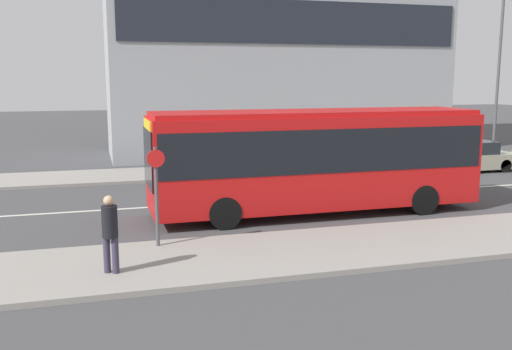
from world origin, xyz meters
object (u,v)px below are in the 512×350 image
at_px(parked_car_0, 468,157).
at_px(bus_stop_sign, 156,189).
at_px(city_bus, 315,155).
at_px(street_lamp, 499,62).
at_px(pedestrian_near_stop, 110,229).

height_order(parked_car_0, bus_stop_sign, bus_stop_sign).
relative_size(city_bus, bus_stop_sign, 4.20).
relative_size(city_bus, street_lamp, 1.28).
bearing_deg(bus_stop_sign, city_bus, 27.01).
bearing_deg(street_lamp, bus_stop_sign, -150.78).
height_order(city_bus, parked_car_0, city_bus).
xyz_separation_m(city_bus, parked_car_0, (10.04, 5.83, -1.24)).
height_order(city_bus, pedestrian_near_stop, city_bus).
bearing_deg(bus_stop_sign, pedestrian_near_stop, -124.46).
xyz_separation_m(pedestrian_near_stop, bus_stop_sign, (1.20, 1.75, 0.49)).
height_order(bus_stop_sign, street_lamp, street_lamp).
bearing_deg(pedestrian_near_stop, street_lamp, 60.18).
relative_size(parked_car_0, pedestrian_near_stop, 2.57).
relative_size(parked_car_0, bus_stop_sign, 1.76).
distance_m(pedestrian_near_stop, street_lamp, 22.78).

